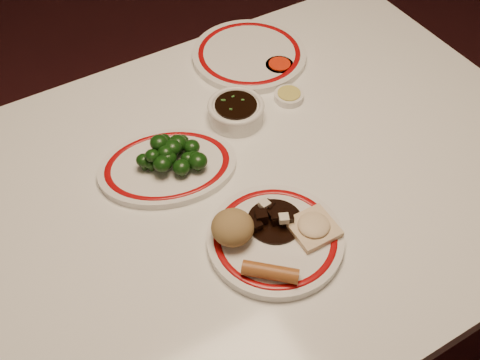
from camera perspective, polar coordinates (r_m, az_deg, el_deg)
name	(u,v)px	position (r m, az deg, el deg)	size (l,w,h in m)	color
ground	(255,346)	(1.80, 1.44, -15.42)	(7.00, 7.00, 0.00)	black
dining_table	(261,202)	(1.24, 2.01, -2.07)	(1.20, 0.90, 0.75)	white
main_plate	(275,239)	(1.06, 3.36, -5.63)	(0.27, 0.27, 0.02)	white
rice_mound	(233,227)	(1.03, -0.71, -4.52)	(0.07, 0.07, 0.05)	#987748
spring_roll	(270,272)	(0.99, 2.89, -8.71)	(0.03, 0.03, 0.09)	#A65C29
fried_wonton	(314,227)	(1.06, 6.99, -4.43)	(0.08, 0.08, 0.02)	beige
stirfry_heap	(275,218)	(1.06, 3.31, -3.62)	(0.10, 0.10, 0.03)	black
broccoli_plate	(168,167)	(1.17, -6.89, 1.26)	(0.32, 0.29, 0.02)	white
broccoli_pile	(171,154)	(1.15, -6.58, 2.47)	(0.13, 0.10, 0.05)	#23471C
soy_bowl	(236,112)	(1.26, -0.39, 6.45)	(0.12, 0.12, 0.04)	white
sweet_sour_dish	(279,67)	(1.40, 3.76, 10.66)	(0.06, 0.06, 0.02)	white
mustard_dish	(289,96)	(1.32, 4.66, 7.93)	(0.06, 0.06, 0.02)	white
far_plate	(249,55)	(1.43, 0.88, 11.80)	(0.27, 0.27, 0.02)	white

